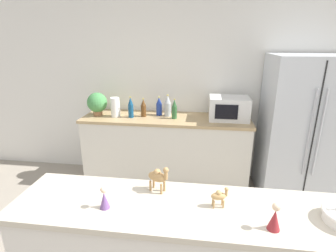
{
  "coord_description": "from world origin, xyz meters",
  "views": [
    {
      "loc": [
        0.12,
        -0.79,
        1.88
      ],
      "look_at": [
        -0.18,
        1.41,
        1.14
      ],
      "focal_mm": 28.0,
      "sensor_mm": 36.0,
      "label": 1
    }
  ],
  "objects": [
    {
      "name": "back_bottle_2",
      "position": [
        -0.63,
        2.39,
        1.04
      ],
      "size": [
        0.07,
        0.07,
        0.24
      ],
      "color": "brown",
      "rests_on": "back_counter"
    },
    {
      "name": "back_bottle_0",
      "position": [
        -0.44,
        2.48,
        1.04
      ],
      "size": [
        0.08,
        0.08,
        0.25
      ],
      "color": "navy",
      "rests_on": "back_counter"
    },
    {
      "name": "refrigerator",
      "position": [
        1.28,
        2.32,
        0.86
      ],
      "size": [
        0.85,
        0.76,
        1.72
      ],
      "color": "silver",
      "rests_on": "ground_plane"
    },
    {
      "name": "back_bottle_3",
      "position": [
        -0.78,
        2.33,
        1.05
      ],
      "size": [
        0.07,
        0.07,
        0.27
      ],
      "color": "navy",
      "rests_on": "back_counter"
    },
    {
      "name": "back_counter",
      "position": [
        -0.34,
        2.4,
        0.46
      ],
      "size": [
        2.14,
        0.63,
        0.93
      ],
      "color": "silver",
      "rests_on": "ground_plane"
    },
    {
      "name": "paper_towel_roll",
      "position": [
        -0.98,
        2.34,
        1.05
      ],
      "size": [
        0.12,
        0.12,
        0.25
      ],
      "color": "white",
      "rests_on": "back_counter"
    },
    {
      "name": "back_bottle_4",
      "position": [
        -0.32,
        2.46,
        1.06
      ],
      "size": [
        0.08,
        0.08,
        0.28
      ],
      "color": "#B2B7BC",
      "rests_on": "back_counter"
    },
    {
      "name": "camel_figurine",
      "position": [
        0.23,
        0.46,
        1.07
      ],
      "size": [
        0.1,
        0.06,
        0.12
      ],
      "color": "tan",
      "rests_on": "bar_counter"
    },
    {
      "name": "wise_man_figurine_crimson",
      "position": [
        -0.38,
        0.37,
        1.06
      ],
      "size": [
        0.06,
        0.06,
        0.13
      ],
      "color": "#6B4784",
      "rests_on": "bar_counter"
    },
    {
      "name": "potted_plant",
      "position": [
        -1.23,
        2.36,
        1.09
      ],
      "size": [
        0.26,
        0.26,
        0.3
      ],
      "color": "#9E6B47",
      "rests_on": "back_counter"
    },
    {
      "name": "wise_man_figurine_purple",
      "position": [
        0.49,
        0.32,
        1.06
      ],
      "size": [
        0.06,
        0.06,
        0.15
      ],
      "color": "maroon",
      "rests_on": "bar_counter"
    },
    {
      "name": "back_bottle_1",
      "position": [
        -0.22,
        2.35,
        1.04
      ],
      "size": [
        0.07,
        0.07,
        0.25
      ],
      "color": "#2D6033",
      "rests_on": "back_counter"
    },
    {
      "name": "camel_figurine_second",
      "position": [
        -0.12,
        0.57,
        1.1
      ],
      "size": [
        0.14,
        0.1,
        0.17
      ],
      "color": "#A87F4C",
      "rests_on": "bar_counter"
    },
    {
      "name": "wall_back",
      "position": [
        0.0,
        2.73,
        1.27
      ],
      "size": [
        8.0,
        0.06,
        2.55
      ],
      "color": "white",
      "rests_on": "ground_plane"
    },
    {
      "name": "microwave",
      "position": [
        0.45,
        2.42,
        1.07
      ],
      "size": [
        0.48,
        0.37,
        0.28
      ],
      "color": "white",
      "rests_on": "back_counter"
    }
  ]
}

